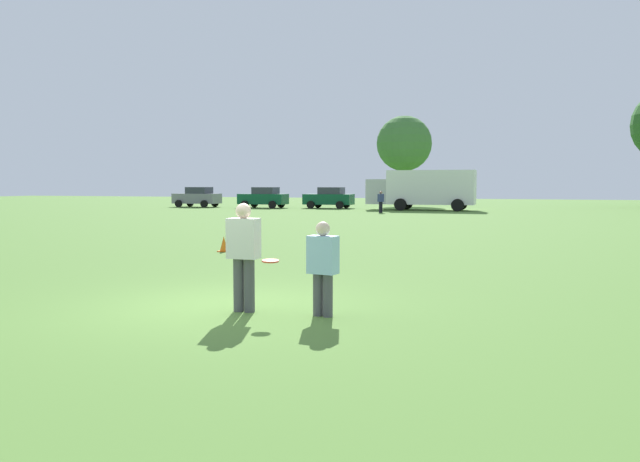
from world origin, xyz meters
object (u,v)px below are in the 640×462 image
(bystander_sideline_watcher, at_px, (381,201))
(parked_car_near_left, at_px, (197,197))
(box_truck, at_px, (423,188))
(player_defender, at_px, (323,264))
(player_thrower, at_px, (244,251))
(traffic_cone, at_px, (224,244))
(parked_car_center, at_px, (329,198))
(parked_car_mid_left, at_px, (264,197))
(frisbee, at_px, (270,261))

(bystander_sideline_watcher, bearing_deg, parked_car_near_left, 162.26)
(parked_car_near_left, distance_m, box_truck, 20.66)
(player_defender, relative_size, bystander_sideline_watcher, 0.95)
(player_thrower, height_order, box_truck, box_truck)
(box_truck, bearing_deg, traffic_cone, -92.00)
(parked_car_center, bearing_deg, player_defender, -72.61)
(player_defender, bearing_deg, parked_car_mid_left, 114.81)
(parked_car_center, bearing_deg, player_thrower, -74.32)
(parked_car_mid_left, bearing_deg, player_defender, -65.19)
(parked_car_near_left, xyz_separation_m, bystander_sideline_watcher, (18.40, -5.89, -0.03))
(player_thrower, xyz_separation_m, player_defender, (1.33, 0.08, -0.17))
(player_thrower, bearing_deg, parked_car_near_left, 120.56)
(traffic_cone, height_order, bystander_sideline_watcher, bystander_sideline_watcher)
(player_thrower, xyz_separation_m, parked_car_center, (-11.67, 41.57, -0.07))
(player_defender, relative_size, parked_car_mid_left, 0.36)
(player_defender, bearing_deg, player_thrower, -176.73)
(frisbee, bearing_deg, player_thrower, 161.10)
(player_defender, bearing_deg, box_truck, 96.64)
(parked_car_near_left, bearing_deg, player_thrower, -59.44)
(traffic_cone, bearing_deg, parked_car_center, 102.09)
(traffic_cone, bearing_deg, parked_car_mid_left, 111.62)
(player_thrower, bearing_deg, box_truck, 94.75)
(player_defender, relative_size, frisbee, 5.52)
(traffic_cone, xyz_separation_m, box_truck, (1.13, 32.23, 1.52))
(parked_car_near_left, relative_size, parked_car_center, 1.00)
(traffic_cone, xyz_separation_m, parked_car_center, (-7.20, 33.63, 0.69))
(traffic_cone, relative_size, bystander_sideline_watcher, 0.30)
(parked_car_near_left, bearing_deg, player_defender, -58.02)
(player_defender, height_order, box_truck, box_truck)
(frisbee, bearing_deg, parked_car_near_left, 121.02)
(player_defender, xyz_separation_m, box_truck, (-4.67, 40.10, 0.92))
(player_defender, xyz_separation_m, bystander_sideline_watcher, (-6.90, 34.63, 0.06))
(parked_car_center, bearing_deg, box_truck, -9.53)
(bystander_sideline_watcher, bearing_deg, frisbee, -80.05)
(traffic_cone, distance_m, parked_car_center, 34.40)
(player_defender, bearing_deg, traffic_cone, 126.38)
(parked_car_center, bearing_deg, bystander_sideline_watcher, -48.38)
(parked_car_near_left, height_order, box_truck, box_truck)
(player_defender, distance_m, box_truck, 40.38)
(frisbee, xyz_separation_m, traffic_cone, (-5.01, 8.13, -0.65))
(parked_car_mid_left, bearing_deg, parked_car_near_left, 179.76)
(parked_car_mid_left, xyz_separation_m, bystander_sideline_watcher, (11.82, -5.86, -0.03))
(traffic_cone, distance_m, bystander_sideline_watcher, 26.80)
(parked_car_mid_left, bearing_deg, traffic_cone, -68.38)
(box_truck, distance_m, bystander_sideline_watcher, 5.97)
(player_thrower, height_order, parked_car_center, parked_car_center)
(player_defender, height_order, parked_car_center, parked_car_center)
(frisbee, bearing_deg, bystander_sideline_watcher, 99.95)
(frisbee, distance_m, box_truck, 40.56)
(frisbee, height_order, parked_car_near_left, parked_car_near_left)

